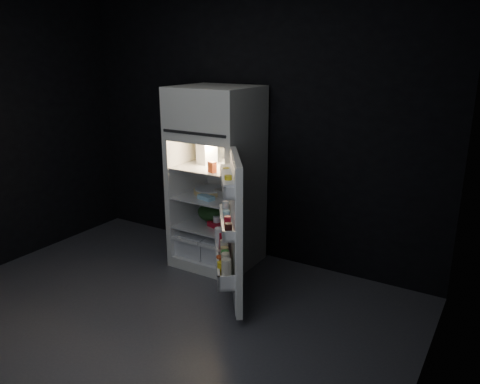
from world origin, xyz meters
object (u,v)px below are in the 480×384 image
Objects in this scene: fridge_door at (232,232)px; egg_carton at (227,194)px; refrigerator at (218,172)px; yogurt_tray at (222,225)px; milk_jug at (207,152)px.

egg_carton is (-0.45, 0.62, 0.09)m from fridge_door.
refrigerator is 0.25m from egg_carton.
milk_jug is at bearing 172.76° from yogurt_tray.
fridge_door is (0.59, -0.68, -0.28)m from refrigerator.
egg_carton is at bearing -22.96° from refrigerator.
milk_jug is 0.86× the size of yogurt_tray.
yogurt_tray is (0.12, -0.12, -0.50)m from refrigerator.
milk_jug is at bearing -176.42° from egg_carton.
refrigerator reaches higher than fridge_door.
fridge_door is at bearing -25.29° from milk_jug.
refrigerator is at bearing 25.48° from milk_jug.
fridge_door reaches higher than egg_carton.
refrigerator is 7.42× the size of milk_jug.
refrigerator is 0.53m from yogurt_tray.
refrigerator reaches higher than yogurt_tray.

